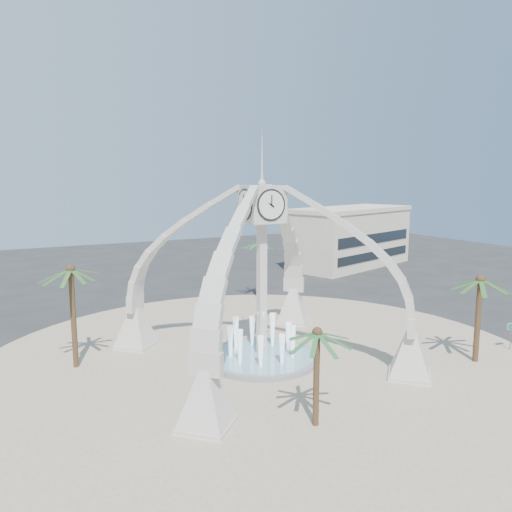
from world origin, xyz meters
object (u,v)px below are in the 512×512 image
clock_tower (262,271)px  street_sign (511,330)px  palm_east (481,281)px  palm_south (317,334)px  fountain (262,357)px  palm_north (259,244)px  palm_west (71,271)px

clock_tower → street_sign: (17.56, -6.75, -4.91)m
palm_east → palm_south: 15.38m
palm_south → street_sign: size_ratio=2.57×
palm_east → palm_south: palm_east is taller
street_sign → fountain: bearing=166.4°
palm_east → palm_north: size_ratio=0.98×
palm_west → palm_south: bearing=-55.6°
palm_south → palm_west: bearing=124.4°
fountain → clock_tower: bearing=-90.0°
palm_north → street_sign: 24.92m
palm_east → street_sign: (4.36, 0.42, -4.24)m
clock_tower → palm_west: clock_tower is taller
fountain → palm_south: size_ratio=1.40×
palm_west → palm_north: 23.01m
palm_east → palm_west: bearing=154.4°
palm_east → palm_north: (-4.89, 23.13, 0.16)m
clock_tower → palm_south: bearing=-101.7°
fountain → palm_west: size_ratio=1.06×
palm_north → street_sign: size_ratio=3.07×
clock_tower → palm_north: clock_tower is taller
clock_tower → palm_west: bearing=157.9°
fountain → palm_north: palm_north is taller
palm_east → clock_tower: bearing=151.5°
clock_tower → street_sign: clock_tower is taller
fountain → palm_west: palm_west is taller
fountain → street_sign: bearing=-21.0°
clock_tower → palm_north: size_ratio=2.64×
palm_west → palm_south: (9.82, -14.35, -1.73)m
palm_north → street_sign: bearing=-67.8°
palm_east → palm_south: (-15.17, -2.38, -0.84)m
fountain → palm_east: bearing=-28.5°
clock_tower → palm_east: (13.20, -7.17, -0.66)m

